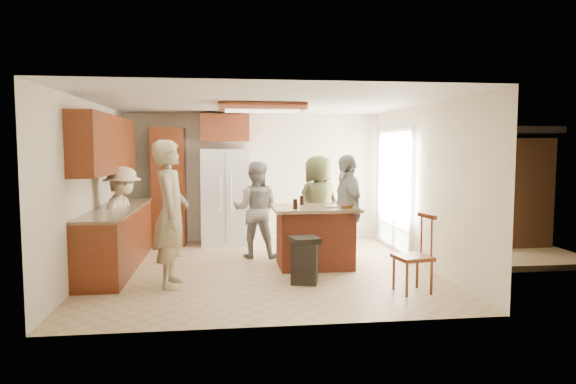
{
  "coord_description": "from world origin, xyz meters",
  "views": [
    {
      "loc": [
        -0.58,
        -7.61,
        1.84
      ],
      "look_at": [
        0.4,
        0.18,
        1.15
      ],
      "focal_mm": 32.0,
      "sensor_mm": 36.0,
      "label": 1
    }
  ],
  "objects": [
    {
      "name": "trash_bin",
      "position": [
        0.5,
        -0.87,
        0.32
      ],
      "size": [
        0.42,
        0.42,
        0.63
      ],
      "color": "black",
      "rests_on": "ground"
    },
    {
      "name": "person_behind_left",
      "position": [
        -0.06,
        0.87,
        0.8
      ],
      "size": [
        0.86,
        0.63,
        1.61
      ],
      "primitive_type": "imported",
      "rotation": [
        0.0,
        0.0,
        2.94
      ],
      "color": "gray",
      "rests_on": "ground"
    },
    {
      "name": "person_counter",
      "position": [
        -2.12,
        0.45,
        0.77
      ],
      "size": [
        0.76,
        1.09,
        1.54
      ],
      "primitive_type": "imported",
      "rotation": [
        0.0,
        0.0,
        1.24
      ],
      "color": "tan",
      "rests_on": "ground"
    },
    {
      "name": "left_cabinetry",
      "position": [
        -2.24,
        0.4,
        0.96
      ],
      "size": [
        0.64,
        3.0,
        2.3
      ],
      "color": "maroon",
      "rests_on": "ground"
    },
    {
      "name": "person_front_left",
      "position": [
        -1.28,
        -0.78,
        0.97
      ],
      "size": [
        0.52,
        0.71,
        1.93
      ],
      "primitive_type": "imported",
      "rotation": [
        0.0,
        0.0,
        1.56
      ],
      "color": "tan",
      "rests_on": "ground"
    },
    {
      "name": "refrigerator",
      "position": [
        -0.55,
        2.12,
        0.9
      ],
      "size": [
        0.9,
        0.76,
        1.8
      ],
      "color": "white",
      "rests_on": "ground"
    },
    {
      "name": "room_shell",
      "position": [
        4.37,
        1.64,
        0.87
      ],
      "size": [
        8.0,
        5.2,
        5.0
      ],
      "color": "tan",
      "rests_on": "ground"
    },
    {
      "name": "kitchen_island",
      "position": [
        0.8,
        0.08,
        0.47
      ],
      "size": [
        1.28,
        1.03,
        0.93
      ],
      "color": "brown",
      "rests_on": "ground"
    },
    {
      "name": "person_side_right",
      "position": [
        1.3,
        0.09,
        0.86
      ],
      "size": [
        0.6,
        1.05,
        1.73
      ],
      "primitive_type": "imported",
      "rotation": [
        0.0,
        0.0,
        -1.49
      ],
      "color": "#96978E",
      "rests_on": "ground"
    },
    {
      "name": "person_behind_right",
      "position": [
        1.02,
        0.95,
        0.85
      ],
      "size": [
        0.98,
        0.83,
        1.7
      ],
      "primitive_type": "imported",
      "rotation": [
        0.0,
        0.0,
        3.56
      ],
      "color": "#3C4025",
      "rests_on": "ground"
    },
    {
      "name": "spindle_chair",
      "position": [
        1.8,
        -1.47,
        0.45
      ],
      "size": [
        0.48,
        0.48,
        0.99
      ],
      "color": "maroon",
      "rests_on": "ground"
    },
    {
      "name": "island_items",
      "position": [
        1.03,
        0.0,
        0.97
      ],
      "size": [
        0.94,
        0.69,
        0.15
      ],
      "color": "silver",
      "rests_on": "kitchen_island"
    },
    {
      "name": "back_wall_units",
      "position": [
        -1.33,
        2.2,
        1.38
      ],
      "size": [
        1.8,
        0.6,
        2.45
      ],
      "color": "maroon",
      "rests_on": "ground"
    }
  ]
}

